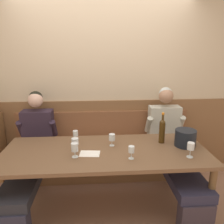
{
  "coord_description": "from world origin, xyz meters",
  "views": [
    {
      "loc": [
        -0.08,
        -2.11,
        1.8
      ],
      "look_at": [
        0.1,
        0.43,
        1.09
      ],
      "focal_mm": 35.28,
      "sensor_mm": 36.0,
      "label": 1
    }
  ],
  "objects_px": {
    "wine_bottle_amber_mid": "(162,130)",
    "wine_glass_center_rear": "(75,148)",
    "wine_glass_right_end": "(112,138)",
    "person_center_right_seat": "(172,146)",
    "wine_glass_mid_left": "(191,147)",
    "wine_glass_mid_right": "(131,150)",
    "dining_table": "(105,157)",
    "wine_glass_by_bottle": "(75,142)",
    "wall_bench": "(103,158)",
    "person_right_seat": "(32,151)",
    "wine_glass_center_front": "(76,134)",
    "ice_bucket": "(185,138)"
  },
  "relations": [
    {
      "from": "person_right_seat",
      "to": "wine_bottle_amber_mid",
      "type": "relative_size",
      "value": 3.68
    },
    {
      "from": "wine_glass_center_front",
      "to": "wine_glass_mid_left",
      "type": "relative_size",
      "value": 0.88
    },
    {
      "from": "dining_table",
      "to": "wine_bottle_amber_mid",
      "type": "bearing_deg",
      "value": 13.8
    },
    {
      "from": "wine_glass_center_front",
      "to": "wine_glass_by_bottle",
      "type": "height_order",
      "value": "wine_glass_center_front"
    },
    {
      "from": "person_right_seat",
      "to": "wine_glass_mid_right",
      "type": "bearing_deg",
      "value": -25.86
    },
    {
      "from": "wine_glass_center_front",
      "to": "wine_glass_mid_left",
      "type": "distance_m",
      "value": 1.29
    },
    {
      "from": "person_right_seat",
      "to": "wine_glass_center_front",
      "type": "distance_m",
      "value": 0.61
    },
    {
      "from": "person_center_right_seat",
      "to": "wine_glass_center_front",
      "type": "relative_size",
      "value": 9.77
    },
    {
      "from": "dining_table",
      "to": "person_right_seat",
      "type": "distance_m",
      "value": 0.96
    },
    {
      "from": "person_right_seat",
      "to": "person_center_right_seat",
      "type": "bearing_deg",
      "value": -0.22
    },
    {
      "from": "wine_glass_mid_right",
      "to": "wine_glass_center_front",
      "type": "relative_size",
      "value": 0.98
    },
    {
      "from": "ice_bucket",
      "to": "wine_glass_center_front",
      "type": "distance_m",
      "value": 1.27
    },
    {
      "from": "wine_glass_mid_left",
      "to": "wine_glass_by_bottle",
      "type": "height_order",
      "value": "wine_glass_mid_left"
    },
    {
      "from": "ice_bucket",
      "to": "wine_bottle_amber_mid",
      "type": "distance_m",
      "value": 0.27
    },
    {
      "from": "dining_table",
      "to": "wine_glass_right_end",
      "type": "bearing_deg",
      "value": 54.99
    },
    {
      "from": "wine_bottle_amber_mid",
      "to": "wine_glass_center_rear",
      "type": "bearing_deg",
      "value": -163.19
    },
    {
      "from": "dining_table",
      "to": "wine_glass_mid_right",
      "type": "bearing_deg",
      "value": -39.84
    },
    {
      "from": "wine_glass_center_front",
      "to": "wine_glass_right_end",
      "type": "xyz_separation_m",
      "value": [
        0.42,
        -0.14,
        0.0
      ]
    },
    {
      "from": "wall_bench",
      "to": "wine_glass_right_end",
      "type": "relative_size",
      "value": 18.16
    },
    {
      "from": "person_right_seat",
      "to": "wine_glass_center_front",
      "type": "relative_size",
      "value": 9.77
    },
    {
      "from": "dining_table",
      "to": "wine_glass_by_bottle",
      "type": "bearing_deg",
      "value": 174.5
    },
    {
      "from": "wine_glass_mid_right",
      "to": "wine_glass_by_bottle",
      "type": "xyz_separation_m",
      "value": [
        -0.58,
        0.24,
        -0.0
      ]
    },
    {
      "from": "wine_glass_right_end",
      "to": "person_center_right_seat",
      "type": "bearing_deg",
      "value": 15.59
    },
    {
      "from": "wall_bench",
      "to": "person_right_seat",
      "type": "relative_size",
      "value": 1.88
    },
    {
      "from": "wine_glass_mid_right",
      "to": "wine_glass_right_end",
      "type": "distance_m",
      "value": 0.37
    },
    {
      "from": "person_center_right_seat",
      "to": "wine_glass_mid_right",
      "type": "relative_size",
      "value": 9.98
    },
    {
      "from": "wine_glass_mid_right",
      "to": "wine_glass_by_bottle",
      "type": "distance_m",
      "value": 0.63
    },
    {
      "from": "wine_glass_by_bottle",
      "to": "wine_glass_mid_right",
      "type": "bearing_deg",
      "value": -22.72
    },
    {
      "from": "wine_glass_right_end",
      "to": "wine_glass_mid_left",
      "type": "bearing_deg",
      "value": -23.49
    },
    {
      "from": "wall_bench",
      "to": "wine_bottle_amber_mid",
      "type": "height_order",
      "value": "wine_bottle_amber_mid"
    },
    {
      "from": "dining_table",
      "to": "wine_glass_by_bottle",
      "type": "distance_m",
      "value": 0.37
    },
    {
      "from": "wine_glass_right_end",
      "to": "ice_bucket",
      "type": "bearing_deg",
      "value": -4.3
    },
    {
      "from": "person_center_right_seat",
      "to": "dining_table",
      "type": "bearing_deg",
      "value": -158.85
    },
    {
      "from": "wine_glass_right_end",
      "to": "wine_glass_mid_left",
      "type": "distance_m",
      "value": 0.84
    },
    {
      "from": "dining_table",
      "to": "person_right_seat",
      "type": "relative_size",
      "value": 1.65
    },
    {
      "from": "wine_glass_right_end",
      "to": "wine_glass_by_bottle",
      "type": "relative_size",
      "value": 1.02
    },
    {
      "from": "wine_bottle_amber_mid",
      "to": "wine_glass_by_bottle",
      "type": "distance_m",
      "value": 1.01
    },
    {
      "from": "wine_glass_center_rear",
      "to": "wine_glass_center_front",
      "type": "relative_size",
      "value": 1.1
    },
    {
      "from": "dining_table",
      "to": "wine_bottle_amber_mid",
      "type": "height_order",
      "value": "wine_bottle_amber_mid"
    },
    {
      "from": "wine_glass_mid_left",
      "to": "wine_glass_right_end",
      "type": "bearing_deg",
      "value": 156.51
    },
    {
      "from": "wine_glass_mid_right",
      "to": "wine_glass_mid_left",
      "type": "height_order",
      "value": "wine_glass_mid_left"
    },
    {
      "from": "wine_glass_center_front",
      "to": "wine_glass_by_bottle",
      "type": "relative_size",
      "value": 1.01
    },
    {
      "from": "person_right_seat",
      "to": "person_center_right_seat",
      "type": "xyz_separation_m",
      "value": [
        1.76,
        -0.01,
        0.01
      ]
    },
    {
      "from": "wine_glass_center_front",
      "to": "wall_bench",
      "type": "bearing_deg",
      "value": 54.72
    },
    {
      "from": "ice_bucket",
      "to": "wine_glass_by_bottle",
      "type": "bearing_deg",
      "value": -178.92
    },
    {
      "from": "dining_table",
      "to": "person_right_seat",
      "type": "height_order",
      "value": "person_right_seat"
    },
    {
      "from": "person_right_seat",
      "to": "ice_bucket",
      "type": "xyz_separation_m",
      "value": [
        1.8,
        -0.29,
        0.24
      ]
    },
    {
      "from": "wine_glass_right_end",
      "to": "person_right_seat",
      "type": "bearing_deg",
      "value": 166.87
    },
    {
      "from": "person_right_seat",
      "to": "dining_table",
      "type": "bearing_deg",
      "value": -21.09
    },
    {
      "from": "wall_bench",
      "to": "wine_glass_mid_right",
      "type": "height_order",
      "value": "wall_bench"
    }
  ]
}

